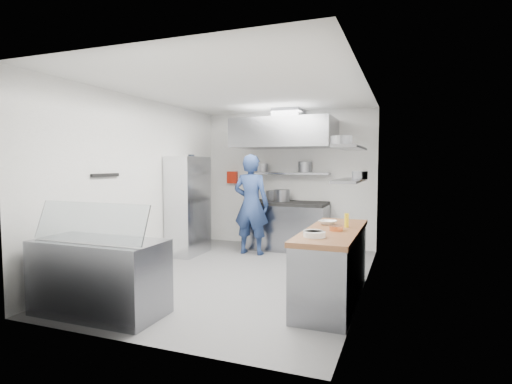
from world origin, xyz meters
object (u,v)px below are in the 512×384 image
at_px(chef, 251,204).
at_px(wire_rack, 188,206).
at_px(gas_range, 287,227).
at_px(display_case, 100,277).

distance_m(chef, wire_rack, 1.19).
xyz_separation_m(gas_range, chef, (-0.52, -0.64, 0.50)).
xyz_separation_m(chef, display_case, (-0.50, -3.46, -0.52)).
xyz_separation_m(gas_range, wire_rack, (-1.63, -1.08, 0.48)).
bearing_deg(display_case, chef, 81.81).
bearing_deg(gas_range, wire_rack, -146.59).
relative_size(chef, display_case, 1.26).
distance_m(gas_range, chef, 0.96).
bearing_deg(display_case, wire_rack, 101.35).
bearing_deg(chef, display_case, 82.01).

